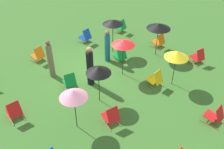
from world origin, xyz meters
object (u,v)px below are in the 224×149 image
at_px(umbrella_4, 98,70).
at_px(person_0, 50,60).
at_px(deckchair_2, 86,37).
at_px(deckchair_5, 121,27).
at_px(person_1, 90,67).
at_px(deckchair_0, 70,82).
at_px(umbrella_0, 123,42).
at_px(umbrella_3, 159,26).
at_px(deckchair_1, 14,111).
at_px(deckchair_9, 38,55).
at_px(umbrella_5, 113,22).
at_px(umbrella_2, 73,94).
at_px(deckchair_7, 111,116).
at_px(deckchair_6, 198,57).
at_px(person_2, 107,46).
at_px(deckchair_13, 155,79).
at_px(deckchair_8, 120,56).
at_px(deckchair_4, 215,116).
at_px(deckchair_12, 159,41).
at_px(umbrella_1, 177,54).

bearing_deg(umbrella_4, person_0, -80.25).
bearing_deg(deckchair_2, umbrella_4, 49.62).
relative_size(deckchair_5, person_1, 0.44).
xyz_separation_m(deckchair_0, umbrella_0, (-2.49, 0.79, 1.35)).
bearing_deg(umbrella_3, deckchair_1, -4.94).
distance_m(deckchair_5, deckchair_9, 5.41).
bearing_deg(umbrella_5, person_0, -4.98).
bearing_deg(umbrella_2, umbrella_5, -146.67).
bearing_deg(deckchair_7, deckchair_6, -169.73).
bearing_deg(deckchair_5, deckchair_1, 5.20).
relative_size(deckchair_5, person_2, 0.50).
distance_m(deckchair_1, deckchair_13, 6.01).
bearing_deg(deckchair_0, umbrella_0, 177.28).
xyz_separation_m(deckchair_8, umbrella_3, (-1.91, 0.76, 1.31)).
height_order(deckchair_1, deckchair_7, same).
relative_size(deckchair_9, umbrella_0, 0.45).
bearing_deg(umbrella_3, deckchair_6, 115.07).
xyz_separation_m(deckchair_2, deckchair_9, (3.00, -0.05, 0.00)).
bearing_deg(deckchair_0, deckchair_13, 154.80).
bearing_deg(deckchair_1, deckchair_7, 136.68).
height_order(person_0, person_2, person_0).
bearing_deg(umbrella_0, umbrella_4, 19.16).
bearing_deg(person_2, deckchair_1, -154.21).
bearing_deg(deckchair_5, deckchair_8, 33.35).
bearing_deg(deckchair_8, umbrella_3, 168.61).
bearing_deg(deckchair_4, umbrella_4, -63.52).
xyz_separation_m(deckchair_9, umbrella_5, (-3.44, 1.87, 1.38)).
bearing_deg(deckchair_7, umbrella_2, -26.34).
height_order(deckchair_4, umbrella_2, umbrella_2).
bearing_deg(deckchair_2, deckchair_6, 108.15).
relative_size(deckchair_5, deckchair_8, 1.01).
distance_m(deckchair_7, umbrella_5, 5.44).
height_order(deckchair_6, deckchair_7, same).
bearing_deg(deckchair_6, umbrella_3, -54.02).
xyz_separation_m(deckchair_5, umbrella_4, (5.05, 3.90, 1.21)).
bearing_deg(deckchair_7, deckchair_12, -147.92).
height_order(umbrella_4, person_0, person_0).
height_order(deckchair_4, deckchair_8, same).
bearing_deg(deckchair_13, person_0, -56.11).
xyz_separation_m(deckchair_6, person_1, (5.03, -2.35, 0.54)).
height_order(umbrella_0, umbrella_1, umbrella_0).
relative_size(deckchair_1, person_2, 0.49).
height_order(deckchair_5, deckchair_7, same).
distance_m(umbrella_0, umbrella_5, 2.11).
bearing_deg(umbrella_1, deckchair_12, -130.55).
bearing_deg(deckchair_1, deckchair_9, -128.85).
xyz_separation_m(deckchair_1, deckchair_6, (-8.56, 2.62, 0.00)).
bearing_deg(umbrella_1, deckchair_4, 72.43).
xyz_separation_m(deckchair_2, deckchair_13, (0.19, 5.30, 0.00)).
relative_size(umbrella_2, umbrella_3, 0.97).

